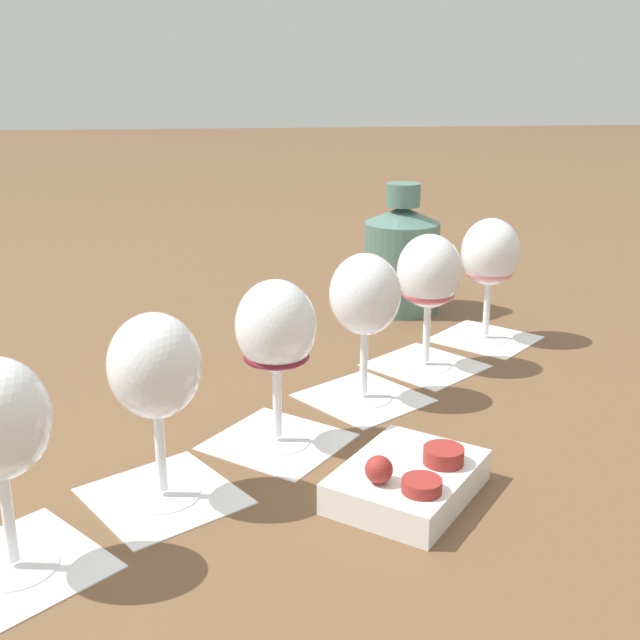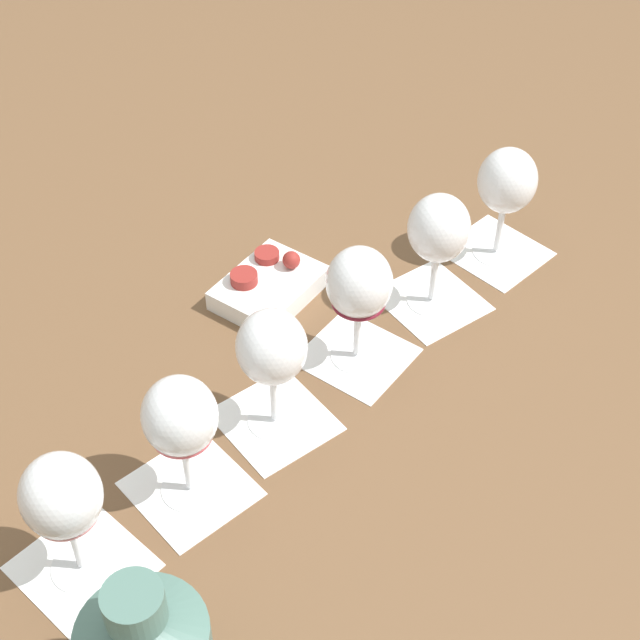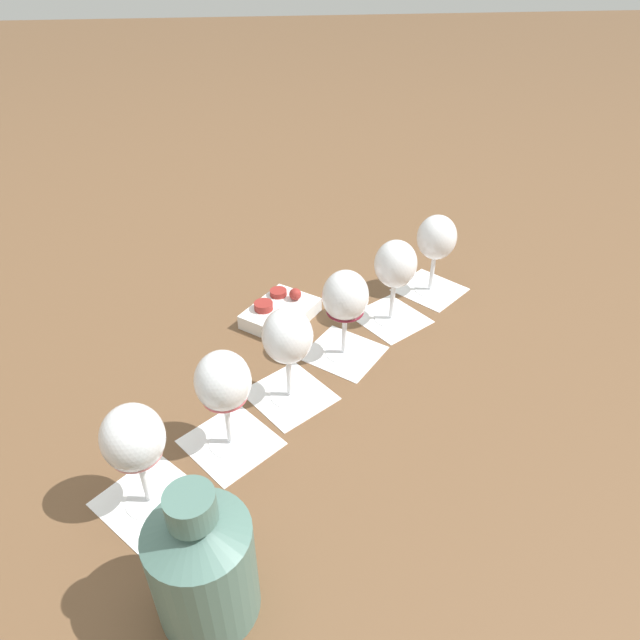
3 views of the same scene
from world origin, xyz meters
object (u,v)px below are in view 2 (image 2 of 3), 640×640
(wine_glass_3, at_px, (359,287))
(wine_glass_5, at_px, (507,186))
(wine_glass_0, at_px, (62,501))
(wine_glass_1, at_px, (180,421))
(wine_glass_4, at_px, (438,233))
(snack_dish, at_px, (269,286))
(wine_glass_2, at_px, (272,353))

(wine_glass_3, xyz_separation_m, wine_glass_5, (0.18, -0.20, -0.00))
(wine_glass_0, height_order, wine_glass_3, same)
(wine_glass_1, xyz_separation_m, wine_glass_5, (0.37, -0.39, -0.00))
(wine_glass_0, relative_size, wine_glass_5, 1.00)
(wine_glass_4, height_order, snack_dish, wine_glass_4)
(wine_glass_3, distance_m, wine_glass_4, 0.14)
(wine_glass_4, xyz_separation_m, wine_glass_5, (0.09, -0.10, 0.00))
(wine_glass_0, relative_size, wine_glass_3, 1.00)
(wine_glass_1, bearing_deg, wine_glass_5, -47.03)
(wine_glass_4, distance_m, wine_glass_5, 0.13)
(wine_glass_3, bearing_deg, wine_glass_1, 134.08)
(wine_glass_2, bearing_deg, wine_glass_1, 134.31)
(wine_glass_0, bearing_deg, wine_glass_4, -47.37)
(wine_glass_2, distance_m, wine_glass_5, 0.41)
(wine_glass_5, bearing_deg, wine_glass_0, 132.52)
(wine_glass_0, xyz_separation_m, wine_glass_5, (0.46, -0.50, 0.00))
(wine_glass_1, relative_size, wine_glass_4, 1.00)
(wine_glass_3, distance_m, wine_glass_5, 0.27)
(wine_glass_3, bearing_deg, wine_glass_4, -48.33)
(wine_glass_0, distance_m, wine_glass_4, 0.54)
(wine_glass_0, bearing_deg, wine_glass_3, -47.04)
(wine_glass_2, bearing_deg, wine_glass_3, -46.14)
(wine_glass_1, bearing_deg, wine_glass_3, -45.92)
(wine_glass_3, height_order, snack_dish, wine_glass_3)
(wine_glass_2, bearing_deg, snack_dish, 0.82)
(wine_glass_2, distance_m, wine_glass_3, 0.14)
(wine_glass_1, bearing_deg, wine_glass_2, -45.69)
(wine_glass_2, xyz_separation_m, wine_glass_4, (0.19, -0.20, -0.00))
(wine_glass_0, xyz_separation_m, snack_dish, (0.39, -0.19, -0.09))
(wine_glass_1, height_order, wine_glass_4, same)
(wine_glass_0, height_order, wine_glass_1, same)
(wine_glass_5, bearing_deg, wine_glass_4, 132.11)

